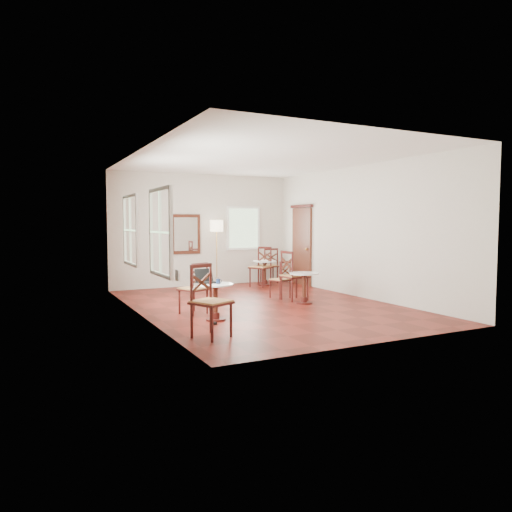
{
  "coord_description": "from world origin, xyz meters",
  "views": [
    {
      "loc": [
        -4.5,
        -8.64,
        1.7
      ],
      "look_at": [
        0.0,
        0.3,
        1.0
      ],
      "focal_mm": 33.4,
      "sensor_mm": 36.0,
      "label": 1
    }
  ],
  "objects_px": {
    "chair_near_b": "(210,301)",
    "laptop": "(206,279)",
    "chair_mid_b": "(293,276)",
    "cafe_table_near": "(216,298)",
    "power_adapter": "(213,323)",
    "chair_back_a": "(269,266)",
    "mouse": "(211,283)",
    "water_glass": "(217,280)",
    "chair_near_a": "(194,288)",
    "chair_mid_a": "(281,280)",
    "navy_mug": "(218,281)",
    "cafe_table_back": "(265,270)",
    "floor_lamp": "(217,230)",
    "cafe_table_mid": "(304,284)",
    "chair_back_b": "(261,267)"
  },
  "relations": [
    {
      "from": "chair_near_b",
      "to": "chair_mid_b",
      "type": "relative_size",
      "value": 1.0
    },
    {
      "from": "chair_back_a",
      "to": "mouse",
      "type": "height_order",
      "value": "chair_back_a"
    },
    {
      "from": "cafe_table_near",
      "to": "chair_back_b",
      "type": "distance_m",
      "value": 4.51
    },
    {
      "from": "cafe_table_near",
      "to": "chair_mid_a",
      "type": "height_order",
      "value": "chair_mid_a"
    },
    {
      "from": "cafe_table_mid",
      "to": "chair_mid_a",
      "type": "distance_m",
      "value": 0.87
    },
    {
      "from": "cafe_table_near",
      "to": "floor_lamp",
      "type": "bearing_deg",
      "value": 67.68
    },
    {
      "from": "chair_back_b",
      "to": "laptop",
      "type": "xyz_separation_m",
      "value": [
        -2.85,
        -3.38,
        0.18
      ]
    },
    {
      "from": "chair_mid_b",
      "to": "water_glass",
      "type": "height_order",
      "value": "chair_mid_b"
    },
    {
      "from": "chair_near_a",
      "to": "chair_mid_a",
      "type": "xyz_separation_m",
      "value": [
        2.38,
        0.92,
        -0.06
      ]
    },
    {
      "from": "chair_mid_a",
      "to": "mouse",
      "type": "relative_size",
      "value": 9.61
    },
    {
      "from": "chair_near_b",
      "to": "chair_mid_a",
      "type": "xyz_separation_m",
      "value": [
        2.78,
        2.75,
        -0.12
      ]
    },
    {
      "from": "chair_mid_b",
      "to": "power_adapter",
      "type": "xyz_separation_m",
      "value": [
        -2.5,
        -1.56,
        -0.52
      ]
    },
    {
      "from": "navy_mug",
      "to": "power_adapter",
      "type": "distance_m",
      "value": 0.76
    },
    {
      "from": "mouse",
      "to": "navy_mug",
      "type": "bearing_deg",
      "value": -56.62
    },
    {
      "from": "chair_near_b",
      "to": "laptop",
      "type": "distance_m",
      "value": 1.39
    },
    {
      "from": "chair_mid_a",
      "to": "chair_back_b",
      "type": "relative_size",
      "value": 0.8
    },
    {
      "from": "chair_mid_a",
      "to": "navy_mug",
      "type": "relative_size",
      "value": 7.8
    },
    {
      "from": "power_adapter",
      "to": "chair_back_a",
      "type": "bearing_deg",
      "value": 52.16
    },
    {
      "from": "cafe_table_near",
      "to": "cafe_table_mid",
      "type": "xyz_separation_m",
      "value": [
        2.31,
        0.78,
        0.01
      ]
    },
    {
      "from": "chair_back_b",
      "to": "water_glass",
      "type": "relative_size",
      "value": 10.26
    },
    {
      "from": "chair_back_a",
      "to": "mouse",
      "type": "relative_size",
      "value": 11.24
    },
    {
      "from": "cafe_table_mid",
      "to": "chair_near_b",
      "type": "distance_m",
      "value": 3.42
    },
    {
      "from": "cafe_table_back",
      "to": "laptop",
      "type": "distance_m",
      "value": 4.68
    },
    {
      "from": "cafe_table_mid",
      "to": "chair_near_a",
      "type": "distance_m",
      "value": 2.45
    },
    {
      "from": "cafe_table_near",
      "to": "power_adapter",
      "type": "bearing_deg",
      "value": -118.29
    },
    {
      "from": "chair_near_b",
      "to": "water_glass",
      "type": "distance_m",
      "value": 1.4
    },
    {
      "from": "chair_mid_a",
      "to": "power_adapter",
      "type": "bearing_deg",
      "value": 23.99
    },
    {
      "from": "chair_back_b",
      "to": "laptop",
      "type": "relative_size",
      "value": 2.89
    },
    {
      "from": "chair_near_b",
      "to": "navy_mug",
      "type": "relative_size",
      "value": 10.03
    },
    {
      "from": "chair_near_a",
      "to": "chair_near_b",
      "type": "xyz_separation_m",
      "value": [
        -0.4,
        -1.83,
        0.06
      ]
    },
    {
      "from": "cafe_table_near",
      "to": "power_adapter",
      "type": "height_order",
      "value": "cafe_table_near"
    },
    {
      "from": "cafe_table_near",
      "to": "laptop",
      "type": "bearing_deg",
      "value": 117.28
    },
    {
      "from": "cafe_table_back",
      "to": "mouse",
      "type": "distance_m",
      "value": 4.76
    },
    {
      "from": "navy_mug",
      "to": "chair_back_a",
      "type": "bearing_deg",
      "value": 52.04
    },
    {
      "from": "cafe_table_mid",
      "to": "water_glass",
      "type": "relative_size",
      "value": 6.32
    },
    {
      "from": "chair_near_a",
      "to": "chair_near_b",
      "type": "bearing_deg",
      "value": 54.2
    },
    {
      "from": "chair_mid_b",
      "to": "water_glass",
      "type": "distance_m",
      "value": 2.51
    },
    {
      "from": "chair_mid_b",
      "to": "laptop",
      "type": "bearing_deg",
      "value": 108.79
    },
    {
      "from": "chair_near_a",
      "to": "navy_mug",
      "type": "relative_size",
      "value": 8.9
    },
    {
      "from": "cafe_table_back",
      "to": "floor_lamp",
      "type": "xyz_separation_m",
      "value": [
        -1.24,
        0.41,
        1.08
      ]
    },
    {
      "from": "chair_near_b",
      "to": "navy_mug",
      "type": "height_order",
      "value": "chair_near_b"
    },
    {
      "from": "cafe_table_back",
      "to": "chair_near_a",
      "type": "relative_size",
      "value": 0.7
    },
    {
      "from": "cafe_table_near",
      "to": "water_glass",
      "type": "bearing_deg",
      "value": 59.87
    },
    {
      "from": "chair_mid_a",
      "to": "chair_back_b",
      "type": "bearing_deg",
      "value": -119.52
    },
    {
      "from": "power_adapter",
      "to": "floor_lamp",
      "type": "bearing_deg",
      "value": 67.24
    },
    {
      "from": "chair_near_b",
      "to": "mouse",
      "type": "height_order",
      "value": "chair_near_b"
    },
    {
      "from": "floor_lamp",
      "to": "chair_mid_a",
      "type": "bearing_deg",
      "value": -77.84
    },
    {
      "from": "chair_back_a",
      "to": "chair_near_a",
      "type": "bearing_deg",
      "value": 54.81
    },
    {
      "from": "water_glass",
      "to": "chair_back_b",
      "type": "bearing_deg",
      "value": 52.27
    },
    {
      "from": "laptop",
      "to": "chair_near_b",
      "type": "bearing_deg",
      "value": -114.04
    }
  ]
}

